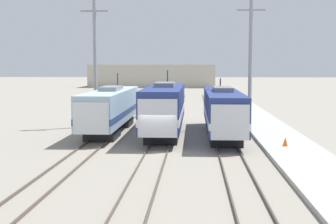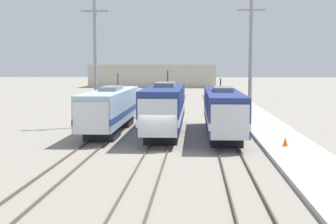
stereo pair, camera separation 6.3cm
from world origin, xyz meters
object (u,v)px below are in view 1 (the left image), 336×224
Objects in this scene: locomotive_center at (165,108)px; locomotive_far_right at (223,111)px; locomotive_far_left at (110,109)px; catenary_tower_left at (95,60)px; traffic_cone at (285,142)px; catenary_tower_right at (250,59)px.

locomotive_far_right is (4.83, -0.88, -0.16)m from locomotive_center.
locomotive_far_left is 6.08m from catenary_tower_left.
locomotive_far_left is 26.66× the size of traffic_cone.
locomotive_far_left is at bearing -163.27° from catenary_tower_right.
catenary_tower_left reaches higher than locomotive_far_right.
locomotive_center is 0.99× the size of locomotive_far_right.
locomotive_center reaches higher than traffic_cone.
locomotive_center reaches higher than locomotive_far_right.
locomotive_center is 26.96× the size of traffic_cone.
locomotive_far_right is 7.63m from catenary_tower_right.
catenary_tower_right is at bearing 0.00° from catenary_tower_left.
locomotive_far_right is at bearing -25.69° from catenary_tower_left.
catenary_tower_right is at bearing 95.75° from traffic_cone.
locomotive_far_left is 0.99× the size of locomotive_center.
locomotive_far_right is 1.35× the size of catenary_tower_right.
locomotive_far_left is at bearing 168.24° from locomotive_center.
catenary_tower_right is 20.10× the size of traffic_cone.
locomotive_center is at bearing -11.76° from locomotive_far_left.
traffic_cone is (8.81, -6.71, -1.69)m from locomotive_center.
locomotive_far_left is 13.74m from catenary_tower_right.
catenary_tower_left is 14.55m from catenary_tower_right.
traffic_cone is (13.64, -7.71, -1.50)m from locomotive_far_left.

